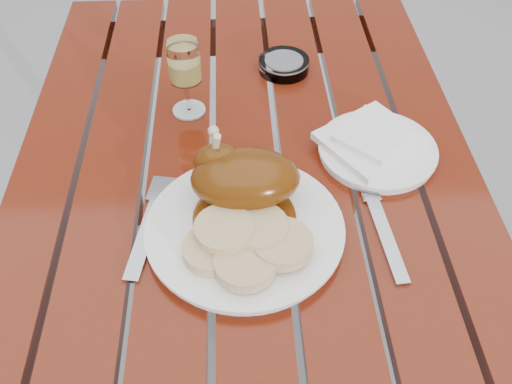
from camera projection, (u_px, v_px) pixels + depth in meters
ground at (249, 368)px, 1.53m from camera, size 60.00×60.00×0.00m
table at (248, 289)px, 1.26m from camera, size 0.80×1.20×0.75m
dinner_plate at (245, 230)px, 0.87m from camera, size 0.33×0.33×0.02m
roast_duck at (241, 178)px, 0.87m from camera, size 0.17×0.18×0.12m
bread_dumplings at (245, 243)px, 0.82m from camera, size 0.19×0.15×0.04m
wine_glass at (186, 79)px, 1.04m from camera, size 0.07×0.07×0.15m
side_plate at (377, 150)px, 1.00m from camera, size 0.21×0.21×0.02m
napkin at (372, 140)px, 0.99m from camera, size 0.21×0.21×0.01m
ashtray at (284, 65)px, 1.17m from camera, size 0.12×0.12×0.03m
fork at (148, 230)px, 0.88m from camera, size 0.06×0.20×0.01m
knife at (382, 225)px, 0.89m from camera, size 0.04×0.23×0.01m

